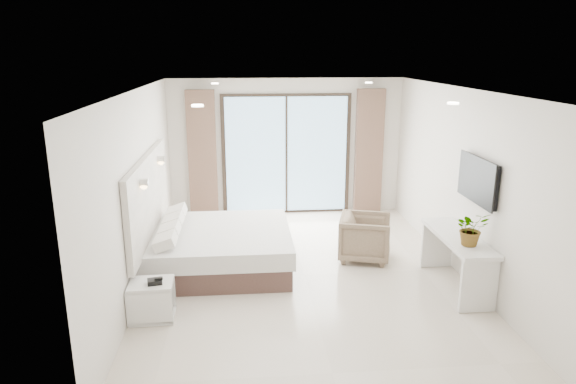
% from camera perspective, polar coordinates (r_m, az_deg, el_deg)
% --- Properties ---
extents(ground, '(6.20, 6.20, 0.00)m').
position_cam_1_polar(ground, '(7.70, 1.82, -9.17)').
color(ground, beige).
rests_on(ground, ground).
extents(room_shell, '(4.62, 6.22, 2.72)m').
position_cam_1_polar(room_shell, '(7.92, -0.19, 3.62)').
color(room_shell, silver).
rests_on(room_shell, ground).
extents(bed, '(2.10, 2.00, 0.73)m').
position_cam_1_polar(bed, '(7.91, -7.64, -6.18)').
color(bed, brown).
rests_on(bed, ground).
extents(nightstand, '(0.54, 0.45, 0.48)m').
position_cam_1_polar(nightstand, '(6.65, -14.87, -11.57)').
color(nightstand, silver).
rests_on(nightstand, ground).
extents(phone, '(0.20, 0.17, 0.06)m').
position_cam_1_polar(phone, '(6.48, -14.58, -9.60)').
color(phone, black).
rests_on(phone, nightstand).
extents(console_desk, '(0.49, 1.58, 0.77)m').
position_cam_1_polar(console_desk, '(7.47, 18.27, -6.11)').
color(console_desk, silver).
rests_on(console_desk, ground).
extents(plant, '(0.44, 0.48, 0.36)m').
position_cam_1_polar(plant, '(7.03, 19.67, -4.22)').
color(plant, '#33662D').
rests_on(plant, console_desk).
extents(armchair, '(0.90, 0.93, 0.79)m').
position_cam_1_polar(armchair, '(8.20, 8.58, -4.79)').
color(armchair, '#846956').
rests_on(armchair, ground).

